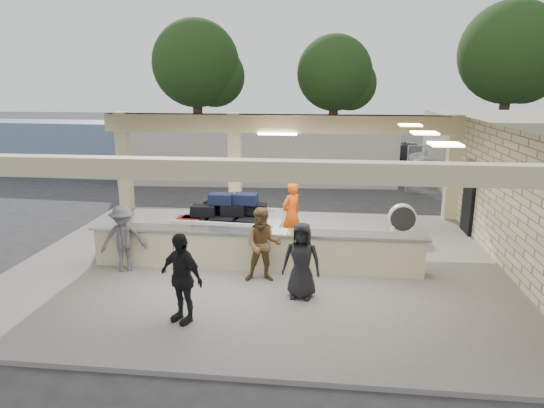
# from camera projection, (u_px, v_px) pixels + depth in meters

# --- Properties ---
(ground) EXTENTS (120.00, 120.00, 0.00)m
(ground) POSITION_uv_depth(u_px,v_px,m) (259.00, 265.00, 12.45)
(ground) COLOR #2B2B2E
(ground) RESTS_ON ground
(pavilion) EXTENTS (12.01, 10.00, 3.55)m
(pavilion) POSITION_uv_depth(u_px,v_px,m) (270.00, 208.00, 12.73)
(pavilion) COLOR slate
(pavilion) RESTS_ON ground
(baggage_counter) EXTENTS (8.20, 0.58, 0.98)m
(baggage_counter) POSITION_uv_depth(u_px,v_px,m) (256.00, 250.00, 11.82)
(baggage_counter) COLOR beige
(baggage_counter) RESTS_ON pavilion
(luggage_cart) EXTENTS (2.80, 1.86, 1.57)m
(luggage_cart) POSITION_uv_depth(u_px,v_px,m) (227.00, 220.00, 13.05)
(luggage_cart) COLOR white
(luggage_cart) RESTS_ON pavilion
(drum_fan) EXTENTS (0.84, 0.46, 0.92)m
(drum_fan) POSITION_uv_depth(u_px,v_px,m) (402.00, 218.00, 14.52)
(drum_fan) COLOR white
(drum_fan) RESTS_ON pavilion
(baggage_handler) EXTENTS (0.71, 0.73, 1.80)m
(baggage_handler) POSITION_uv_depth(u_px,v_px,m) (291.00, 214.00, 13.49)
(baggage_handler) COLOR #F9560D
(baggage_handler) RESTS_ON pavilion
(passenger_a) EXTENTS (0.88, 0.45, 1.74)m
(passenger_a) POSITION_uv_depth(u_px,v_px,m) (263.00, 245.00, 11.00)
(passenger_a) COLOR brown
(passenger_a) RESTS_ON pavilion
(passenger_b) EXTENTS (1.09, 0.83, 1.76)m
(passenger_b) POSITION_uv_depth(u_px,v_px,m) (181.00, 278.00, 9.13)
(passenger_b) COLOR black
(passenger_b) RESTS_ON pavilion
(passenger_c) EXTENTS (1.11, 0.76, 1.63)m
(passenger_c) POSITION_uv_depth(u_px,v_px,m) (123.00, 239.00, 11.61)
(passenger_c) COLOR #4D4D52
(passenger_c) RESTS_ON pavilion
(passenger_d) EXTENTS (0.83, 0.41, 1.65)m
(passenger_d) POSITION_uv_depth(u_px,v_px,m) (301.00, 260.00, 10.17)
(passenger_d) COLOR black
(passenger_d) RESTS_ON pavilion
(car_white_a) EXTENTS (5.47, 2.61, 1.56)m
(car_white_a) POSITION_uv_depth(u_px,v_px,m) (470.00, 164.00, 22.91)
(car_white_a) COLOR silver
(car_white_a) RESTS_ON ground
(car_dark) EXTENTS (3.95, 1.62, 1.29)m
(car_dark) POSITION_uv_depth(u_px,v_px,m) (417.00, 155.00, 26.66)
(car_dark) COLOR black
(car_dark) RESTS_ON ground
(container_white) EXTENTS (12.58, 3.14, 2.70)m
(container_white) POSITION_uv_depth(u_px,v_px,m) (258.00, 153.00, 22.35)
(container_white) COLOR #B9B9B4
(container_white) RESTS_ON ground
(container_blue) EXTENTS (10.25, 2.97, 2.63)m
(container_blue) POSITION_uv_depth(u_px,v_px,m) (62.00, 148.00, 24.47)
(container_blue) COLOR #6881A7
(container_blue) RESTS_ON ground
(tree_left) EXTENTS (6.60, 6.30, 9.00)m
(tree_left) POSITION_uv_depth(u_px,v_px,m) (201.00, 67.00, 35.20)
(tree_left) COLOR #382619
(tree_left) RESTS_ON ground
(tree_mid) EXTENTS (6.00, 5.60, 8.00)m
(tree_mid) POSITION_uv_depth(u_px,v_px,m) (339.00, 76.00, 36.15)
(tree_mid) COLOR #382619
(tree_mid) RESTS_ON ground
(tree_right) EXTENTS (7.20, 7.00, 10.00)m
(tree_right) POSITION_uv_depth(u_px,v_px,m) (514.00, 57.00, 33.54)
(tree_right) COLOR #382619
(tree_right) RESTS_ON ground
(adjacent_building) EXTENTS (6.00, 8.00, 3.20)m
(adjacent_building) POSITION_uv_depth(u_px,v_px,m) (512.00, 153.00, 20.62)
(adjacent_building) COLOR #BCB695
(adjacent_building) RESTS_ON ground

